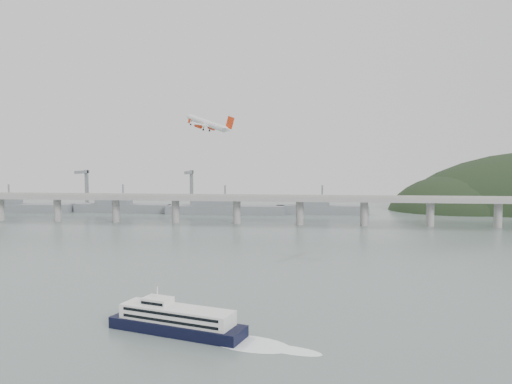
# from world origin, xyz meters

# --- Properties ---
(ground) EXTENTS (900.00, 900.00, 0.00)m
(ground) POSITION_xyz_m (0.00, 0.00, 0.00)
(ground) COLOR slate
(ground) RESTS_ON ground
(bridge) EXTENTS (800.00, 22.00, 23.90)m
(bridge) POSITION_xyz_m (-1.15, 200.00, 17.65)
(bridge) COLOR gray
(bridge) RESTS_ON ground
(distant_fleet) EXTENTS (453.00, 60.90, 40.00)m
(distant_fleet) POSITION_xyz_m (-155.36, 265.08, 6.22)
(distant_fleet) COLOR slate
(distant_fleet) RESTS_ON ground
(ferry) EXTENTS (69.76, 28.25, 13.51)m
(ferry) POSITION_xyz_m (-14.17, -46.08, 3.66)
(ferry) COLOR black
(ferry) RESTS_ON ground
(airliner) EXTENTS (35.23, 33.81, 14.40)m
(airliner) POSITION_xyz_m (-33.67, 102.73, 73.18)
(airliner) COLOR white
(airliner) RESTS_ON ground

